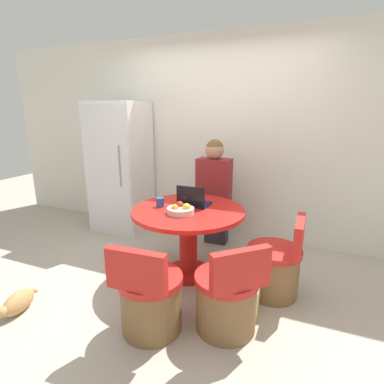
% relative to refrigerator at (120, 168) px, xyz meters
% --- Properties ---
extents(ground_plane, '(12.00, 12.00, 0.00)m').
position_rel_refrigerator_xyz_m(ground_plane, '(1.36, -1.13, -0.89)').
color(ground_plane, '#B2A899').
extents(wall_back, '(7.00, 0.06, 2.60)m').
position_rel_refrigerator_xyz_m(wall_back, '(1.36, 0.36, 0.41)').
color(wall_back, silver).
rests_on(wall_back, ground_plane).
extents(refrigerator, '(0.73, 0.64, 1.79)m').
position_rel_refrigerator_xyz_m(refrigerator, '(0.00, 0.00, 0.00)').
color(refrigerator, white).
rests_on(refrigerator, ground_plane).
extents(dining_table, '(1.12, 1.12, 0.72)m').
position_rel_refrigerator_xyz_m(dining_table, '(1.39, -0.85, -0.37)').
color(dining_table, red).
rests_on(dining_table, ground_plane).
extents(chair_right_side, '(0.50, 0.50, 0.76)m').
position_rel_refrigerator_xyz_m(chair_right_side, '(2.26, -0.86, -0.63)').
color(chair_right_side, brown).
rests_on(chair_right_side, ground_plane).
extents(chair_near_camera, '(0.50, 0.50, 0.76)m').
position_rel_refrigerator_xyz_m(chair_near_camera, '(1.44, -1.72, -0.63)').
color(chair_near_camera, brown).
rests_on(chair_near_camera, ground_plane).
extents(chair_near_right_corner, '(0.57, 0.57, 0.76)m').
position_rel_refrigerator_xyz_m(chair_near_right_corner, '(1.98, -1.49, -0.63)').
color(chair_near_right_corner, brown).
rests_on(chair_near_right_corner, ground_plane).
extents(person_seated, '(0.40, 0.37, 1.35)m').
position_rel_refrigerator_xyz_m(person_seated, '(1.41, -0.07, -0.15)').
color(person_seated, '#2D2D38').
rests_on(person_seated, ground_plane).
extents(laptop, '(0.30, 0.25, 0.22)m').
position_rel_refrigerator_xyz_m(laptop, '(1.40, -0.73, -0.13)').
color(laptop, '#141947').
rests_on(laptop, dining_table).
extents(fruit_bowl, '(0.26, 0.26, 0.10)m').
position_rel_refrigerator_xyz_m(fruit_bowl, '(1.37, -0.99, -0.13)').
color(fruit_bowl, beige).
rests_on(fruit_bowl, dining_table).
extents(coffee_cup, '(0.08, 0.08, 0.09)m').
position_rel_refrigerator_xyz_m(coffee_cup, '(1.10, -0.88, -0.12)').
color(coffee_cup, '#2D4C84').
rests_on(coffee_cup, dining_table).
extents(cat, '(0.20, 0.43, 0.18)m').
position_rel_refrigerator_xyz_m(cat, '(0.29, -1.97, -0.80)').
color(cat, tan).
rests_on(cat, ground_plane).
extents(handbag, '(0.30, 0.14, 0.26)m').
position_rel_refrigerator_xyz_m(handbag, '(2.04, -1.29, -0.76)').
color(handbag, tan).
rests_on(handbag, ground_plane).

